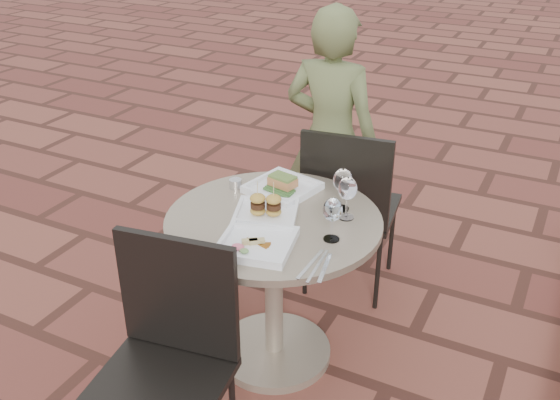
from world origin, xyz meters
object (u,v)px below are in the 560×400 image
at_px(cafe_table, 274,267).
at_px(plate_sliders, 266,211).
at_px(chair_near, 167,348).
at_px(chair_far, 349,200).
at_px(plate_salmon, 282,187).
at_px(plate_tuna, 256,243).
at_px(diner, 331,139).

relative_size(cafe_table, plate_sliders, 2.78).
bearing_deg(chair_near, chair_far, 74.90).
bearing_deg(cafe_table, plate_salmon, 108.18).
xyz_separation_m(chair_far, chair_near, (-0.15, -1.31, 0.00)).
bearing_deg(plate_tuna, plate_sliders, 109.15).
xyz_separation_m(chair_far, plate_tuna, (-0.06, -0.85, 0.20)).
relative_size(cafe_table, plate_salmon, 2.80).
xyz_separation_m(plate_salmon, plate_sliders, (0.05, -0.25, 0.01)).
xyz_separation_m(chair_far, plate_salmon, (-0.18, -0.38, 0.20)).
height_order(chair_near, diner, diner).
bearing_deg(chair_far, plate_sliders, 70.76).
distance_m(chair_far, plate_sliders, 0.68).
relative_size(cafe_table, chair_far, 0.97).
bearing_deg(plate_sliders, plate_salmon, 100.85).
distance_m(chair_far, plate_tuna, 0.87).
bearing_deg(plate_salmon, plate_sliders, -79.15).
bearing_deg(plate_sliders, cafe_table, 19.18).
bearing_deg(chair_near, diner, 84.42).
distance_m(plate_salmon, plate_sliders, 0.25).
bearing_deg(plate_sliders, chair_far, 78.24).
relative_size(diner, plate_sliders, 4.44).
distance_m(chair_near, diner, 1.62).
bearing_deg(cafe_table, plate_tuna, -78.78).
bearing_deg(chair_far, chair_near, 75.82).
xyz_separation_m(cafe_table, chair_near, (-0.05, -0.69, 0.07)).
relative_size(chair_near, diner, 0.65).
bearing_deg(plate_salmon, cafe_table, -71.82).
height_order(cafe_table, plate_tuna, plate_tuna).
height_order(chair_near, plate_tuna, chair_near).
relative_size(chair_far, chair_near, 1.00).
xyz_separation_m(diner, plate_sliders, (0.10, -0.93, 0.04)).
height_order(diner, plate_tuna, diner).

